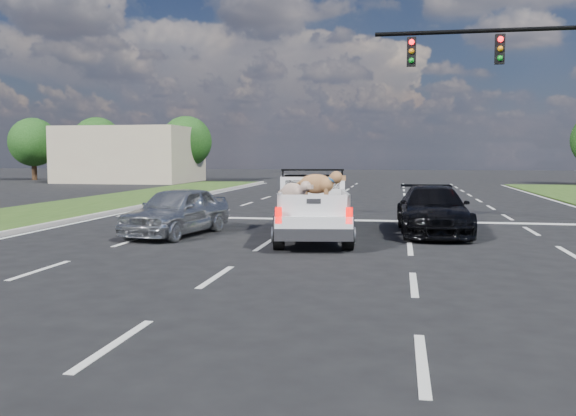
% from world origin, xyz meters
% --- Properties ---
extents(ground, '(160.00, 160.00, 0.00)m').
position_xyz_m(ground, '(0.00, 0.00, 0.00)').
color(ground, black).
rests_on(ground, ground).
extents(road_markings, '(17.75, 60.00, 0.01)m').
position_xyz_m(road_markings, '(0.00, 6.56, 0.01)').
color(road_markings, silver).
rests_on(road_markings, ground).
extents(curb_left, '(0.15, 60.00, 0.14)m').
position_xyz_m(curb_left, '(-9.05, 6.00, 0.07)').
color(curb_left, '#A9A19A').
rests_on(curb_left, ground).
extents(building_left, '(10.00, 8.00, 4.40)m').
position_xyz_m(building_left, '(-20.00, 36.00, 2.20)').
color(building_left, tan).
rests_on(building_left, ground).
extents(tree_far_a, '(4.20, 4.20, 5.40)m').
position_xyz_m(tree_far_a, '(-30.00, 38.00, 3.29)').
color(tree_far_a, '#332114').
rests_on(tree_far_a, ground).
extents(tree_far_b, '(4.20, 4.20, 5.40)m').
position_xyz_m(tree_far_b, '(-24.00, 38.00, 3.29)').
color(tree_far_b, '#332114').
rests_on(tree_far_b, ground).
extents(tree_far_c, '(4.20, 4.20, 5.40)m').
position_xyz_m(tree_far_c, '(-16.00, 38.00, 3.29)').
color(tree_far_c, '#332114').
rests_on(tree_far_c, ground).
extents(pickup_truck, '(2.48, 5.10, 1.83)m').
position_xyz_m(pickup_truck, '(-0.77, 5.33, 0.86)').
color(pickup_truck, black).
rests_on(pickup_truck, ground).
extents(silver_sedan, '(2.28, 4.14, 1.33)m').
position_xyz_m(silver_sedan, '(-4.53, 5.38, 0.67)').
color(silver_sedan, '#B5B8BD').
rests_on(silver_sedan, ground).
extents(black_coupe, '(2.07, 4.65, 1.33)m').
position_xyz_m(black_coupe, '(2.41, 6.94, 0.66)').
color(black_coupe, black).
rests_on(black_coupe, ground).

